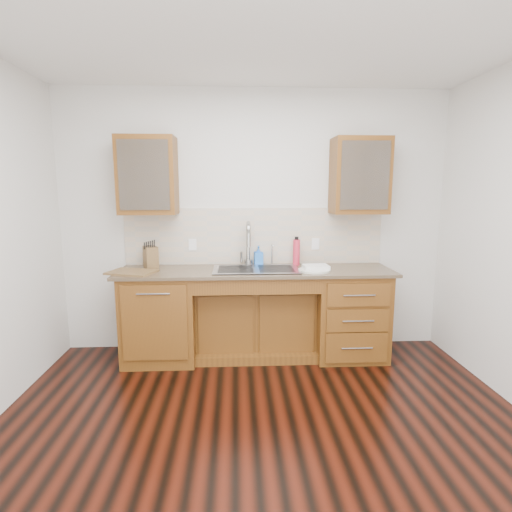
{
  "coord_description": "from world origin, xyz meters",
  "views": [
    {
      "loc": [
        -0.19,
        -2.44,
        1.71
      ],
      "look_at": [
        0.0,
        1.4,
        1.05
      ],
      "focal_mm": 28.0,
      "sensor_mm": 36.0,
      "label": 1
    }
  ],
  "objects_px": {
    "soap_bottle": "(258,255)",
    "plate": "(314,270)",
    "cutting_board": "(132,272)",
    "water_bottle": "(296,252)",
    "knife_block": "(151,257)"
  },
  "relations": [
    {
      "from": "water_bottle",
      "to": "soap_bottle",
      "type": "bearing_deg",
      "value": 172.22
    },
    {
      "from": "plate",
      "to": "cutting_board",
      "type": "bearing_deg",
      "value": -179.76
    },
    {
      "from": "knife_block",
      "to": "cutting_board",
      "type": "xyz_separation_m",
      "value": [
        -0.13,
        -0.27,
        -0.1
      ]
    },
    {
      "from": "water_bottle",
      "to": "plate",
      "type": "relative_size",
      "value": 0.87
    },
    {
      "from": "water_bottle",
      "to": "plate",
      "type": "xyz_separation_m",
      "value": [
        0.13,
        -0.31,
        -0.13
      ]
    },
    {
      "from": "soap_bottle",
      "to": "plate",
      "type": "xyz_separation_m",
      "value": [
        0.52,
        -0.36,
        -0.09
      ]
    },
    {
      "from": "soap_bottle",
      "to": "plate",
      "type": "relative_size",
      "value": 0.64
    },
    {
      "from": "water_bottle",
      "to": "knife_block",
      "type": "distance_m",
      "value": 1.49
    },
    {
      "from": "soap_bottle",
      "to": "cutting_board",
      "type": "xyz_separation_m",
      "value": [
        -1.23,
        -0.37,
        -0.09
      ]
    },
    {
      "from": "water_bottle",
      "to": "cutting_board",
      "type": "bearing_deg",
      "value": -168.98
    },
    {
      "from": "water_bottle",
      "to": "knife_block",
      "type": "xyz_separation_m",
      "value": [
        -1.49,
        -0.05,
        -0.03
      ]
    },
    {
      "from": "soap_bottle",
      "to": "knife_block",
      "type": "relative_size",
      "value": 0.92
    },
    {
      "from": "cutting_board",
      "to": "soap_bottle",
      "type": "bearing_deg",
      "value": 16.74
    },
    {
      "from": "soap_bottle",
      "to": "cutting_board",
      "type": "bearing_deg",
      "value": -168.52
    },
    {
      "from": "plate",
      "to": "cutting_board",
      "type": "height_order",
      "value": "cutting_board"
    }
  ]
}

